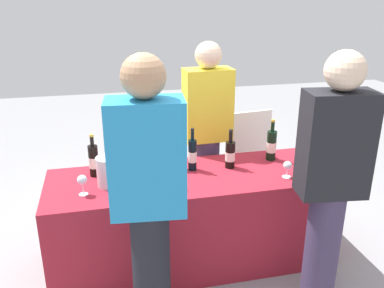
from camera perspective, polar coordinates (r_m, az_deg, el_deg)
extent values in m
plane|color=gray|center=(3.40, 0.00, -15.80)|extent=(12.00, 12.00, 0.00)
cube|color=maroon|center=(3.20, 0.00, -10.46)|extent=(2.12, 0.71, 0.74)
cylinder|color=black|center=(3.06, -13.61, -2.31)|extent=(0.07, 0.07, 0.24)
cylinder|color=black|center=(3.01, -13.85, 0.38)|extent=(0.03, 0.03, 0.07)
cylinder|color=gold|center=(2.99, -13.92, 1.15)|extent=(0.03, 0.03, 0.02)
cylinder|color=silver|center=(3.07, -13.60, -2.51)|extent=(0.07, 0.07, 0.08)
cylinder|color=black|center=(2.99, -5.28, -2.46)|extent=(0.07, 0.07, 0.23)
cylinder|color=black|center=(2.93, -5.37, 0.25)|extent=(0.03, 0.03, 0.07)
cylinder|color=black|center=(2.92, -5.40, 1.08)|extent=(0.03, 0.03, 0.02)
cylinder|color=silver|center=(2.99, -5.27, -2.66)|extent=(0.07, 0.07, 0.08)
cylinder|color=black|center=(3.11, -2.38, -1.55)|extent=(0.07, 0.07, 0.22)
cylinder|color=black|center=(3.06, -2.42, 0.98)|extent=(0.03, 0.03, 0.07)
cylinder|color=gold|center=(3.04, -2.43, 1.77)|extent=(0.03, 0.03, 0.02)
cylinder|color=silver|center=(3.11, -2.38, -1.74)|extent=(0.07, 0.07, 0.08)
cylinder|color=black|center=(3.07, 0.06, -1.57)|extent=(0.06, 0.06, 0.24)
cylinder|color=black|center=(3.02, 0.06, 1.22)|extent=(0.02, 0.02, 0.08)
cylinder|color=black|center=(3.00, 0.07, 2.06)|extent=(0.03, 0.03, 0.02)
cylinder|color=silver|center=(3.08, 0.06, -1.78)|extent=(0.06, 0.06, 0.08)
cylinder|color=black|center=(3.14, 5.36, -1.53)|extent=(0.07, 0.07, 0.21)
cylinder|color=black|center=(3.09, 5.45, 0.98)|extent=(0.03, 0.03, 0.08)
cylinder|color=black|center=(3.07, 5.48, 1.87)|extent=(0.03, 0.03, 0.02)
cylinder|color=silver|center=(3.14, 5.36, -1.70)|extent=(0.08, 0.08, 0.07)
cylinder|color=black|center=(3.33, 11.06, -0.22)|extent=(0.08, 0.08, 0.24)
cylinder|color=black|center=(3.27, 11.25, 2.41)|extent=(0.03, 0.03, 0.08)
cylinder|color=gold|center=(3.26, 11.31, 3.22)|extent=(0.03, 0.03, 0.02)
cylinder|color=silver|center=(3.33, 11.05, -0.41)|extent=(0.08, 0.08, 0.08)
cylinder|color=silver|center=(2.85, -14.96, -6.83)|extent=(0.06, 0.06, 0.00)
cylinder|color=silver|center=(2.83, -15.03, -6.11)|extent=(0.01, 0.01, 0.08)
sphere|color=silver|center=(2.80, -15.16, -4.87)|extent=(0.07, 0.07, 0.07)
cylinder|color=silver|center=(2.81, -7.33, -6.64)|extent=(0.06, 0.06, 0.00)
cylinder|color=silver|center=(2.79, -7.37, -5.90)|extent=(0.01, 0.01, 0.08)
sphere|color=silver|center=(2.76, -7.43, -4.68)|extent=(0.06, 0.06, 0.06)
sphere|color=#590C19|center=(2.76, -7.42, -4.88)|extent=(0.03, 0.03, 0.03)
cylinder|color=silver|center=(2.83, -2.30, -6.23)|extent=(0.06, 0.06, 0.00)
cylinder|color=silver|center=(2.82, -2.31, -5.64)|extent=(0.01, 0.01, 0.06)
sphere|color=silver|center=(2.79, -2.32, -4.52)|extent=(0.07, 0.07, 0.07)
sphere|color=#590C19|center=(2.80, -2.32, -4.74)|extent=(0.04, 0.04, 0.04)
cylinder|color=silver|center=(3.08, 13.11, -4.51)|extent=(0.07, 0.07, 0.00)
cylinder|color=silver|center=(3.06, 13.16, -3.96)|extent=(0.01, 0.01, 0.06)
sphere|color=silver|center=(3.04, 13.25, -2.94)|extent=(0.06, 0.06, 0.06)
sphere|color=#590C19|center=(3.04, 13.23, -3.14)|extent=(0.04, 0.04, 0.04)
cylinder|color=silver|center=(2.89, -11.45, -3.77)|extent=(0.18, 0.18, 0.21)
cylinder|color=#3F3351|center=(3.69, 2.06, -5.29)|extent=(0.22, 0.22, 0.82)
cube|color=yellow|center=(3.44, 2.21, 5.49)|extent=(0.41, 0.23, 0.61)
sphere|color=beige|center=(3.36, 2.31, 12.37)|extent=(0.22, 0.22, 0.22)
cylinder|color=black|center=(2.56, -5.68, -17.72)|extent=(0.23, 0.23, 0.86)
cube|color=#268CCC|center=(2.18, -6.37, -1.96)|extent=(0.43, 0.27, 0.65)
sphere|color=tan|center=(2.06, -6.85, 9.43)|extent=(0.23, 0.23, 0.23)
cylinder|color=#3F3351|center=(2.87, 17.68, -14.19)|extent=(0.22, 0.22, 0.85)
cube|color=black|center=(2.53, 19.47, -0.08)|extent=(0.43, 0.27, 0.64)
sphere|color=beige|center=(2.42, 20.69, 9.61)|extent=(0.23, 0.23, 0.23)
cube|color=white|center=(4.14, 7.72, -1.66)|extent=(0.50, 0.09, 0.93)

